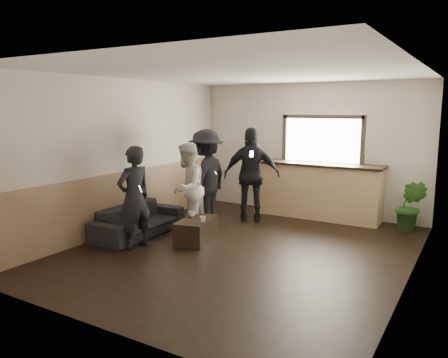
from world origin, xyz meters
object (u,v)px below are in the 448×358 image
Objects in this scene: coffee_table at (196,230)px; cup_b at (203,219)px; person_d at (252,175)px; person_a at (134,198)px; person_c at (206,177)px; sofa at (139,220)px; bar_counter at (317,187)px; cup_a at (192,214)px; person_b at (187,188)px; potted_plant at (411,206)px.

coffee_table is 9.00× the size of cup_b.
person_a is at bearing 44.98° from person_d.
sofa is at bearing -27.38° from person_c.
bar_counter is at bearing 69.91° from cup_b.
cup_a reaches higher than cup_b.
person_b is at bearing -124.57° from bar_counter.
person_c is at bearing 120.60° from cup_b.
sofa is 1.13m from coffee_table.
cup_b is at bearing -137.45° from potted_plant.
potted_plant is 0.58× the size of person_b.
cup_a is 0.07× the size of person_b.
person_c reaches higher than potted_plant.
coffee_table is 1.86m from person_d.
coffee_table is at bearing 152.48° from person_a.
bar_counter reaches higher than person_d.
bar_counter is at bearing 131.25° from person_b.
person_d reaches higher than coffee_table.
person_a is (-0.84, -0.73, 0.40)m from cup_b.
sofa reaches higher than cup_b.
sofa is at bearing -161.02° from cup_a.
coffee_table is (1.11, 0.22, -0.08)m from sofa.
person_b is at bearing -179.77° from person_a.
bar_counter is 1.63× the size of person_b.
person_c reaches higher than coffee_table.
person_a reaches higher than person_b.
cup_b is (0.35, -0.18, -0.00)m from cup_a.
person_c reaches higher than cup_a.
sofa reaches higher than cup_a.
potted_plant is at bearing 42.55° from cup_b.
cup_b is 0.05× the size of person_c.
bar_counter is 3.96m from person_a.
cup_a is 0.39m from cup_b.
person_d is at bearing 77.32° from cup_a.
person_a is at bearing -7.01° from person_c.
cup_a is 0.07× the size of person_a.
cup_a is 1.11m from person_a.
bar_counter is 3.73m from sofa.
bar_counter reaches higher than cup_a.
potted_plant reaches higher than coffee_table.
bar_counter is at bearing 175.70° from potted_plant.
cup_a is at bearing 153.39° from cup_b.
person_a is at bearing -129.19° from coffee_table.
cup_a is 1.70m from person_d.
coffee_table is 0.31m from cup_a.
person_b is at bearing -53.39° from sofa.
person_c is (0.16, 1.88, 0.09)m from person_a.
coffee_table is (-1.20, -2.69, -0.45)m from bar_counter.
cup_a is 4.04m from potted_plant.
sofa is 1.01m from cup_a.
person_b is at bearing 146.05° from cup_b.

